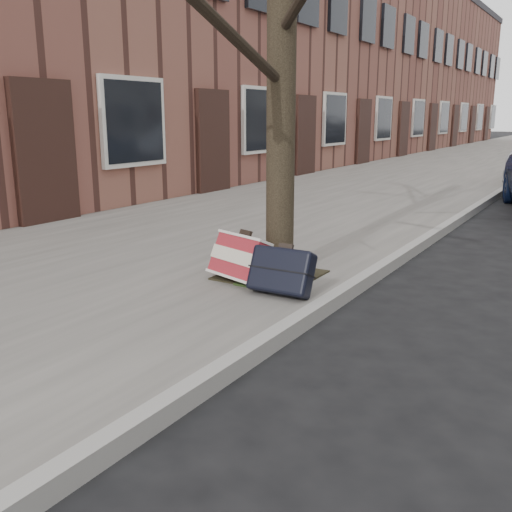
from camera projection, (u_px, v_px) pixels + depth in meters
The scene contains 6 objects.
ground at pixel (454, 388), 3.45m from camera, with size 120.00×120.00×0.00m, color black.
near_sidewalk at pixel (448, 166), 17.70m from camera, with size 5.00×70.00×0.12m, color gray.
house_near at pixel (297, 62), 20.72m from camera, with size 6.80×40.00×7.00m, color brown.
dirt_patch at pixel (271, 275), 5.44m from camera, with size 0.85×0.85×0.01m, color black.
suitcase_red at pixel (239, 258), 5.20m from camera, with size 0.57×0.16×0.41m, color maroon.
suitcase_navy at pixel (282, 270), 4.81m from camera, with size 0.55×0.18×0.39m, color black.
Camera 1 is at (0.64, -3.32, 1.61)m, focal length 40.00 mm.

